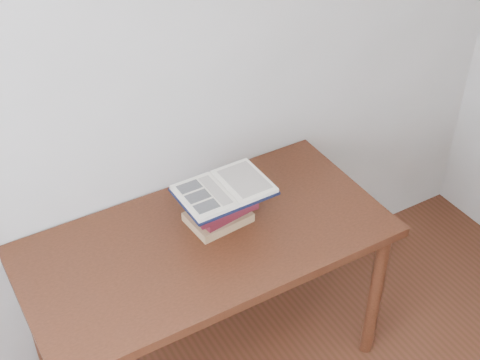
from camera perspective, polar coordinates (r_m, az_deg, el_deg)
desk at (r=2.67m, az=-2.86°, el=-6.46°), size 1.44×0.72×0.77m
book_stack at (r=2.62m, az=-1.73°, el=-2.32°), size 0.26×0.20×0.16m
open_book at (r=2.56m, az=-1.36°, el=-0.83°), size 0.36×0.25×0.03m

